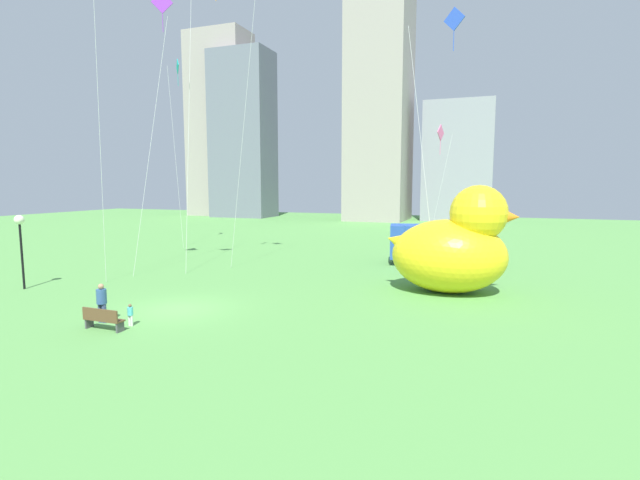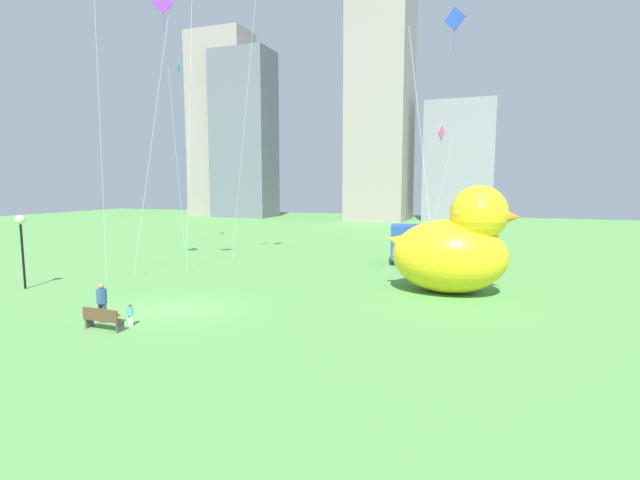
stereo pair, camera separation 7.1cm
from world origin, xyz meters
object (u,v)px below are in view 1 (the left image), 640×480
Objects in this scene: kite_pink at (441,138)px; giant_inflatable_duck at (453,247)px; kite_teal at (177,77)px; park_bench at (102,319)px; person_child at (130,314)px; lamppost at (20,230)px; kite_purple at (161,21)px; kite_blue at (451,34)px; box_truck at (428,245)px; person_adult at (102,301)px.

giant_inflatable_duck is at bearing -80.23° from kite_pink.
park_bench is at bearing -60.37° from kite_teal.
giant_inflatable_duck is at bearing 42.24° from person_child.
park_bench is 0.17× the size of kite_pink.
lamppost is at bearing -161.66° from giant_inflatable_duck.
kite_pink is at bearing 99.77° from giant_inflatable_duck.
kite_purple is 1.11× the size of kite_blue.
box_truck is at bearing 105.71° from giant_inflatable_duck.
park_bench is 0.29× the size of box_truck.
kite_blue is (16.62, 3.44, -1.56)m from kite_purple.
kite_purple is (-17.31, -1.22, 13.08)m from giant_inflatable_duck.
kite_blue reaches higher than kite_pink.
kite_teal is 25.70m from kite_blue.
kite_blue is (11.76, 13.82, 13.48)m from park_bench.
box_truck is at bearing 38.45° from lamppost.
kite_purple is (7.68, -11.68, 0.29)m from kite_teal.
person_adult is at bearing -134.11° from kite_blue.
kite_blue is (-0.69, 2.22, 11.52)m from giant_inflatable_duck.
person_child is 0.13× the size of giant_inflatable_duck.
kite_purple is (-4.03, 9.55, 14.60)m from person_adult.
kite_blue is (21.59, 9.61, 10.68)m from lamppost.
kite_teal is at bearing -174.06° from kite_pink.
park_bench is 29.35m from kite_teal.
kite_blue is (24.31, -8.24, -1.27)m from kite_teal.
kite_teal is (-13.16, 21.21, 14.72)m from person_child.
box_truck is 0.35× the size of kite_purple.
box_truck is 9.07m from kite_pink.
kite_pink is 11.66m from kite_blue.
person_adult is 9.89m from lamppost.
giant_inflatable_duck is at bearing -22.72° from kite_teal.
person_child is at bearing -137.76° from giant_inflatable_duck.
lamppost is 0.27× the size of kite_blue.
kite_teal reaches higher than person_child.
kite_purple is (-5.48, 9.53, 15.01)m from person_child.
lamppost is at bearing -134.79° from kite_pink.
giant_inflatable_duck is at bearing -72.78° from kite_blue.
kite_pink reaches higher than park_bench.
giant_inflatable_duck is 0.45× the size of kite_blue.
park_bench is 11.06m from lamppost.
kite_teal is (-12.55, 22.06, 14.75)m from park_bench.
box_truck is 0.39× the size of kite_blue.
kite_purple is at bearing 51.17° from lamppost.
kite_blue is (11.15, 12.97, 13.45)m from person_child.
kite_blue is (1.52, -10.61, 4.59)m from kite_pink.
person_child is 0.15× the size of box_truck.
lamppost is (-22.28, -7.38, 0.84)m from giant_inflatable_duck.
giant_inflatable_duck is 0.41× the size of kite_teal.
kite_blue reaches higher than park_bench.
giant_inflatable_duck is (12.45, 11.60, 1.96)m from park_bench.
box_truck is at bearing 60.37° from person_adult.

